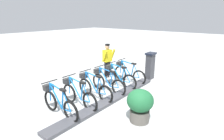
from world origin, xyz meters
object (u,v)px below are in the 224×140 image
Objects in this scene: payment_kiosk at (150,65)px; bike_docked_2 at (107,82)px; bike_docked_1 at (118,77)px; worker_near_rack at (107,60)px; planter_bush at (140,104)px; bike_docked_3 at (93,87)px; bike_docked_4 at (78,94)px; bike_docked_0 at (128,73)px; bike_docked_5 at (58,102)px.

bike_docked_2 is at bearing 77.12° from payment_kiosk.
bike_docked_2 is at bearing 90.00° from bike_docked_1.
planter_bush is at bearing 143.57° from worker_near_rack.
bike_docked_3 is 1.00× the size of bike_docked_4.
worker_near_rack is 1.71× the size of planter_bush.
bike_docked_2 is at bearing -90.00° from bike_docked_3.
bike_docked_0 is 0.75m from bike_docked_1.
bike_docked_0 is 1.50m from bike_docked_2.
worker_near_rack is at bearing -62.20° from bike_docked_3.
bike_docked_5 is 1.77× the size of planter_bush.
payment_kiosk is 4.05m from bike_docked_4.
bike_docked_1 is 3.00m from bike_docked_5.
planter_bush is at bearing 173.30° from bike_docked_3.
bike_docked_0 is 1.00× the size of bike_docked_5.
payment_kiosk is 2.58m from bike_docked_2.
payment_kiosk is at bearing -119.75° from bike_docked_0.
bike_docked_4 is at bearing 90.00° from bike_docked_0.
bike_docked_5 is at bearing 90.00° from bike_docked_2.
bike_docked_0 is 3.75m from bike_docked_5.
bike_docked_0 is at bearing -173.01° from worker_near_rack.
bike_docked_5 is (0.00, 1.50, 0.00)m from bike_docked_3.
worker_near_rack reaches higher than payment_kiosk.
bike_docked_1 is at bearing 71.91° from payment_kiosk.
worker_near_rack is (1.69, 1.14, 0.24)m from payment_kiosk.
bike_docked_0 is at bearing -90.00° from bike_docked_1.
payment_kiosk reaches higher than bike_docked_3.
bike_docked_4 is 1.77× the size of planter_bush.
planter_bush is (-2.08, 1.74, 0.11)m from bike_docked_1.
bike_docked_5 reaches higher than planter_bush.
payment_kiosk reaches higher than bike_docked_0.
worker_near_rack is (1.11, 0.14, 0.48)m from bike_docked_0.
bike_docked_0 is (0.57, 1.00, -0.24)m from payment_kiosk.
bike_docked_2 is 1.50m from bike_docked_4.
bike_docked_3 is 1.50m from bike_docked_5.
payment_kiosk reaches higher than bike_docked_1.
payment_kiosk reaches higher than bike_docked_4.
bike_docked_4 is 1.04× the size of worker_near_rack.
bike_docked_1 is at bearing -90.00° from bike_docked_4.
bike_docked_2 is at bearing -25.55° from planter_bush.
worker_near_rack is at bearing -36.43° from planter_bush.
bike_docked_1 and bike_docked_5 have the same top height.
bike_docked_0 is 1.22m from worker_near_rack.
bike_docked_5 is (0.57, 4.75, -0.24)m from payment_kiosk.
bike_docked_1 is at bearing 151.18° from worker_near_rack.
planter_bush is (-2.08, -1.26, 0.11)m from bike_docked_5.
bike_docked_5 is at bearing 31.12° from planter_bush.
worker_near_rack is at bearing -50.74° from bike_docked_2.
bike_docked_3 is at bearing 117.80° from worker_near_rack.
bike_docked_1 is at bearing -90.00° from bike_docked_2.
planter_bush is at bearing 113.34° from payment_kiosk.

